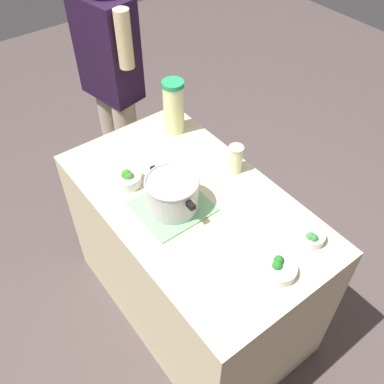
{
  "coord_description": "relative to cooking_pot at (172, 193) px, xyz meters",
  "views": [
    {
      "loc": [
        -1.07,
        0.81,
        2.31
      ],
      "look_at": [
        0.0,
        0.0,
        0.94
      ],
      "focal_mm": 40.16,
      "sensor_mm": 36.0,
      "label": 1
    }
  ],
  "objects": [
    {
      "name": "dish_cloth",
      "position": [
        0.0,
        -0.0,
        -0.09
      ],
      "size": [
        0.29,
        0.31,
        0.01
      ],
      "primitive_type": "cube",
      "color": "#75B278",
      "rests_on": "counter_slab"
    },
    {
      "name": "broccoli_bowl_center",
      "position": [
        -0.5,
        -0.35,
        -0.07
      ],
      "size": [
        0.11,
        0.11,
        0.06
      ],
      "color": "silver",
      "rests_on": "counter_slab"
    },
    {
      "name": "mason_jar",
      "position": [
        0.02,
        -0.38,
        -0.02
      ],
      "size": [
        0.07,
        0.07,
        0.14
      ],
      "color": "beige",
      "rests_on": "counter_slab"
    },
    {
      "name": "ground_plane",
      "position": [
        -0.02,
        -0.1,
        -0.98
      ],
      "size": [
        8.0,
        8.0,
        0.0
      ],
      "primitive_type": "plane",
      "color": "#4C403F"
    },
    {
      "name": "broccoli_bowl_front",
      "position": [
        0.25,
        0.08,
        -0.06
      ],
      "size": [
        0.14,
        0.14,
        0.08
      ],
      "color": "silver",
      "rests_on": "counter_slab"
    },
    {
      "name": "cooking_pot",
      "position": [
        0.0,
        0.0,
        0.0
      ],
      "size": [
        0.31,
        0.24,
        0.16
      ],
      "color": "#B7B7BC",
      "rests_on": "dish_cloth"
    },
    {
      "name": "counter_slab",
      "position": [
        -0.02,
        -0.1,
        -0.54
      ],
      "size": [
        1.32,
        0.75,
        0.89
      ],
      "primitive_type": "cube",
      "color": "beige",
      "rests_on": "ground_plane"
    },
    {
      "name": "person_cook",
      "position": [
        0.94,
        -0.24,
        -0.05
      ],
      "size": [
        0.5,
        0.26,
        1.67
      ],
      "color": "tan",
      "rests_on": "ground_plane"
    },
    {
      "name": "lemonade_pitcher",
      "position": [
        0.46,
        -0.34,
        0.06
      ],
      "size": [
        0.11,
        0.11,
        0.29
      ],
      "color": "beige",
      "rests_on": "counter_slab"
    },
    {
      "name": "broccoli_bowl_back",
      "position": [
        -0.53,
        -0.13,
        -0.06
      ],
      "size": [
        0.13,
        0.13,
        0.07
      ],
      "color": "silver",
      "rests_on": "counter_slab"
    }
  ]
}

